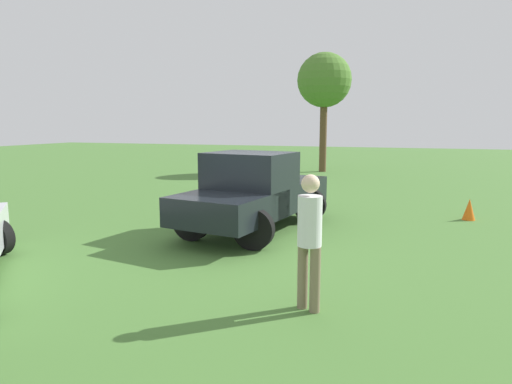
{
  "coord_description": "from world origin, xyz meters",
  "views": [
    {
      "loc": [
        3.13,
        -8.84,
        2.47
      ],
      "look_at": [
        -0.2,
        0.86,
        0.9
      ],
      "focal_mm": 31.32,
      "sensor_mm": 36.0,
      "label": 1
    }
  ],
  "objects_px": {
    "pickup_truck": "(254,190)",
    "traffic_cone": "(469,209)",
    "tree_back_left": "(324,81)",
    "person_bystander": "(310,234)"
  },
  "relations": [
    {
      "from": "pickup_truck",
      "to": "tree_back_left",
      "type": "height_order",
      "value": "tree_back_left"
    },
    {
      "from": "pickup_truck",
      "to": "person_bystander",
      "type": "xyz_separation_m",
      "value": [
        2.17,
        -3.97,
        0.09
      ]
    },
    {
      "from": "person_bystander",
      "to": "tree_back_left",
      "type": "xyz_separation_m",
      "value": [
        -3.08,
        17.5,
        3.56
      ]
    },
    {
      "from": "tree_back_left",
      "to": "person_bystander",
      "type": "bearing_deg",
      "value": -80.03
    },
    {
      "from": "tree_back_left",
      "to": "traffic_cone",
      "type": "relative_size",
      "value": 10.99
    },
    {
      "from": "person_bystander",
      "to": "traffic_cone",
      "type": "bearing_deg",
      "value": 1.42
    },
    {
      "from": "tree_back_left",
      "to": "traffic_cone",
      "type": "xyz_separation_m",
      "value": [
        5.8,
        -10.57,
        -4.33
      ]
    },
    {
      "from": "pickup_truck",
      "to": "tree_back_left",
      "type": "distance_m",
      "value": 14.04
    },
    {
      "from": "pickup_truck",
      "to": "traffic_cone",
      "type": "bearing_deg",
      "value": -49.37
    },
    {
      "from": "person_bystander",
      "to": "traffic_cone",
      "type": "relative_size",
      "value": 3.32
    }
  ]
}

